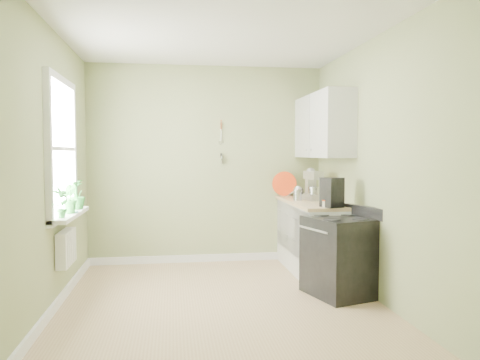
{
  "coord_description": "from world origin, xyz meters",
  "views": [
    {
      "loc": [
        -0.47,
        -4.64,
        1.51
      ],
      "look_at": [
        0.28,
        0.55,
        1.2
      ],
      "focal_mm": 35.0,
      "sensor_mm": 36.0,
      "label": 1
    }
  ],
  "objects": [
    {
      "name": "base_cabinets",
      "position": [
        1.3,
        1.0,
        0.43
      ],
      "size": [
        0.6,
        1.6,
        0.87
      ],
      "primitive_type": "cube",
      "color": "silver",
      "rests_on": "floor"
    },
    {
      "name": "stand_mixer",
      "position": [
        1.31,
        1.1,
        1.08
      ],
      "size": [
        0.25,
        0.36,
        0.41
      ],
      "color": "#B2B2B7",
      "rests_on": "countertop"
    },
    {
      "name": "wall_left",
      "position": [
        -1.61,
        0.0,
        1.35
      ],
      "size": [
        0.02,
        3.6,
        2.7
      ],
      "primitive_type": "cube",
      "color": "#969F6C",
      "rests_on": "floor"
    },
    {
      "name": "upper_cabinets",
      "position": [
        1.43,
        1.1,
        1.85
      ],
      "size": [
        0.35,
        1.4,
        0.8
      ],
      "primitive_type": "cube",
      "color": "silver",
      "rests_on": "wall_right"
    },
    {
      "name": "coffee_maker",
      "position": [
        1.27,
        0.3,
        1.07
      ],
      "size": [
        0.24,
        0.26,
        0.33
      ],
      "color": "black",
      "rests_on": "countertop"
    },
    {
      "name": "plant_b",
      "position": [
        -1.5,
        0.25,
        1.05
      ],
      "size": [
        0.2,
        0.21,
        0.3
      ],
      "primitive_type": "imported",
      "rotation": [
        0.0,
        0.0,
        2.2
      ],
      "color": "#226D26",
      "rests_on": "window_sill"
    },
    {
      "name": "kettle",
      "position": [
        1.09,
        1.05,
        1.0
      ],
      "size": [
        0.18,
        0.11,
        0.18
      ],
      "color": "silver",
      "rests_on": "countertop"
    },
    {
      "name": "radiator",
      "position": [
        -1.54,
        0.25,
        0.55
      ],
      "size": [
        0.12,
        0.5,
        0.35
      ],
      "primitive_type": "cube",
      "color": "white",
      "rests_on": "wall_left"
    },
    {
      "name": "wall_back",
      "position": [
        0.0,
        1.81,
        1.35
      ],
      "size": [
        3.2,
        0.02,
        2.7
      ],
      "primitive_type": "cube",
      "color": "#969F6C",
      "rests_on": "floor"
    },
    {
      "name": "wall_utensils",
      "position": [
        0.2,
        1.78,
        1.56
      ],
      "size": [
        0.02,
        0.14,
        0.58
      ],
      "color": "tan",
      "rests_on": "wall_back"
    },
    {
      "name": "plant_a",
      "position": [
        -1.5,
        -0.1,
        1.05
      ],
      "size": [
        0.17,
        0.19,
        0.3
      ],
      "primitive_type": "imported",
      "rotation": [
        0.0,
        0.0,
        1.02
      ],
      "color": "#226D26",
      "rests_on": "window_sill"
    },
    {
      "name": "stove",
      "position": [
        1.28,
        0.05,
        0.42
      ],
      "size": [
        0.77,
        0.81,
        0.95
      ],
      "color": "black",
      "rests_on": "floor"
    },
    {
      "name": "red_tray",
      "position": [
        1.08,
        1.72,
        1.08
      ],
      "size": [
        0.34,
        0.18,
        0.34
      ],
      "primitive_type": "cylinder",
      "rotation": [
        1.45,
        0.0,
        -0.37
      ],
      "color": "red",
      "rests_on": "countertop"
    },
    {
      "name": "jar",
      "position": [
        1.2,
        0.3,
        0.95
      ],
      "size": [
        0.08,
        0.08,
        0.08
      ],
      "color": "#B9AF98",
      "rests_on": "countertop"
    },
    {
      "name": "window_sill",
      "position": [
        -1.51,
        0.3,
        0.88
      ],
      "size": [
        0.18,
        1.14,
        0.04
      ],
      "primitive_type": "cube",
      "color": "white",
      "rests_on": "wall_left"
    },
    {
      "name": "countertop",
      "position": [
        1.29,
        1.0,
        0.89
      ],
      "size": [
        0.64,
        1.6,
        0.04
      ],
      "primitive_type": "cube",
      "color": "tan",
      "rests_on": "base_cabinets"
    },
    {
      "name": "window",
      "position": [
        -1.58,
        0.3,
        1.55
      ],
      "size": [
        0.06,
        1.14,
        1.44
      ],
      "color": "white",
      "rests_on": "wall_left"
    },
    {
      "name": "ceiling",
      "position": [
        0.0,
        0.0,
        2.71
      ],
      "size": [
        3.2,
        3.6,
        0.02
      ],
      "primitive_type": "cube",
      "color": "white",
      "rests_on": "wall_back"
    },
    {
      "name": "floor",
      "position": [
        0.0,
        0.0,
        -0.01
      ],
      "size": [
        3.2,
        3.6,
        0.02
      ],
      "primitive_type": "cube",
      "color": "tan",
      "rests_on": "ground"
    },
    {
      "name": "plant_c",
      "position": [
        -1.5,
        0.61,
        1.06
      ],
      "size": [
        0.23,
        0.23,
        0.32
      ],
      "primitive_type": "imported",
      "rotation": [
        0.0,
        0.0,
        4.32
      ],
      "color": "#226D26",
      "rests_on": "window_sill"
    },
    {
      "name": "wall_right",
      "position": [
        1.61,
        0.0,
        1.35
      ],
      "size": [
        0.02,
        3.6,
        2.7
      ],
      "primitive_type": "cube",
      "color": "#969F6C",
      "rests_on": "floor"
    }
  ]
}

